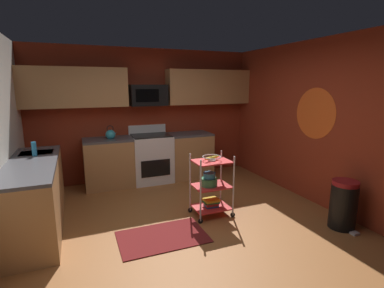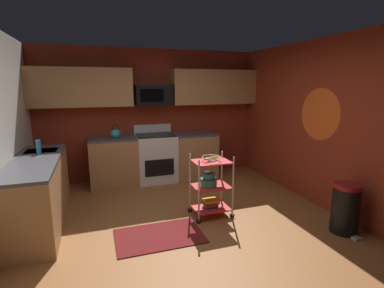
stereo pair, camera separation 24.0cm
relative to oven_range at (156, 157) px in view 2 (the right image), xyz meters
The scene contains 17 objects.
floor 2.16m from the oven_range, 90.19° to the right, with size 4.40×4.80×0.04m, color #995B2D.
wall_back 0.88m from the oven_range, 91.24° to the left, with size 4.52×0.06×2.60m, color maroon.
wall_right 3.17m from the oven_range, 43.42° to the right, with size 0.06×4.80×2.60m, color maroon.
wall_flower_decal 3.08m from the oven_range, 41.50° to the right, with size 0.81×0.81×0.00m, color #E5591E.
counter_run 1.06m from the oven_range, 145.54° to the right, with size 3.45×2.64×0.92m.
oven_range is the anchor object (origin of this frame).
upper_cabinets 1.38m from the oven_range, 93.75° to the left, with size 4.40×0.33×0.70m.
microwave 1.23m from the oven_range, 90.26° to the left, with size 0.70×0.39×0.40m.
rolling_cart 1.89m from the oven_range, 76.96° to the right, with size 0.58×0.41×0.91m.
fruit_bowl 1.93m from the oven_range, 76.96° to the right, with size 0.27×0.27×0.07m.
mixing_bowl_large 1.88m from the oven_range, 78.10° to the right, with size 0.25×0.25×0.11m.
mixing_bowl_small 1.89m from the oven_range, 77.94° to the right, with size 0.18×0.18×0.08m.
book_stack 1.91m from the oven_range, 76.96° to the right, with size 0.24×0.18×0.12m.
kettle 0.92m from the oven_range, behind, with size 0.21×0.18×0.26m.
dish_soap_bottle 2.21m from the oven_range, 152.83° to the right, with size 0.06×0.06×0.20m, color #2D8CBF.
trash_can 3.43m from the oven_range, 56.49° to the right, with size 0.34×0.42×0.66m.
floor_rug 2.29m from the oven_range, 100.98° to the right, with size 1.10×0.70×0.01m, color maroon.
Camera 2 is at (-1.10, -3.40, 1.89)m, focal length 26.85 mm.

